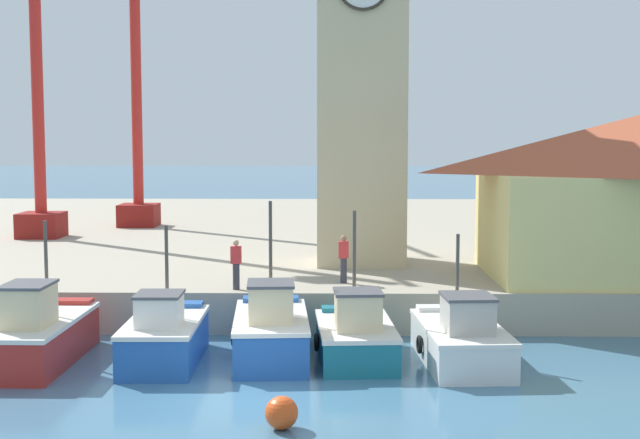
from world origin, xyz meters
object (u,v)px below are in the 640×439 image
Objects in this scene: port_crane_near at (38,73)px; dock_worker_along_quay at (236,264)px; fishing_boat_far_left at (40,335)px; mooring_buoy at (282,413)px; fishing_boat_left_inner at (271,331)px; port_crane_far at (138,104)px; clock_tower at (362,58)px; fishing_boat_mid_left at (356,336)px; dock_worker_near_tower at (344,258)px; fishing_boat_left_outer at (164,336)px; fishing_boat_center at (461,339)px.

port_crane_near reaches higher than dock_worker_along_quay.
fishing_boat_far_left reaches higher than mooring_buoy.
fishing_boat_left_inner is 6.71× the size of mooring_buoy.
port_crane_far is (-8.86, 23.34, 7.13)m from fishing_boat_left_inner.
clock_tower is 0.92× the size of port_crane_far.
fishing_boat_mid_left is 5.96× the size of mooring_buoy.
dock_worker_near_tower is at bearing 20.83° from dock_worker_along_quay.
fishing_boat_mid_left reaches higher than fishing_boat_left_outer.
fishing_boat_left_inner is at bearing 178.85° from fishing_boat_mid_left.
fishing_boat_mid_left reaches higher than dock_worker_near_tower.
fishing_boat_left_inner is (6.39, 0.60, -0.00)m from fishing_boat_far_left.
port_crane_near is at bearing 127.61° from dock_worker_along_quay.
fishing_boat_mid_left is 5.47m from dock_worker_along_quay.
clock_tower is 10.21m from dock_worker_along_quay.
port_crane_far is (-11.25, 23.39, 7.24)m from fishing_boat_mid_left.
fishing_boat_left_outer is 7.51m from dock_worker_near_tower.
mooring_buoy is at bearing -97.36° from dock_worker_near_tower.
mooring_buoy is at bearing -56.69° from fishing_boat_left_outer.
mooring_buoy is (-1.72, -5.93, -0.34)m from fishing_boat_mid_left.
port_crane_far is (-2.47, 23.95, 7.13)m from fishing_boat_far_left.
fishing_boat_left_outer is 25.58m from port_crane_far.
port_crane_near is at bearing 118.72° from mooring_buoy.
fishing_boat_far_left is at bearing -174.63° from fishing_boat_left_inner.
dock_worker_near_tower is at bearing 82.64° from mooring_buoy.
dock_worker_along_quay is at bearing -52.39° from port_crane_near.
fishing_boat_left_inner is 25.97m from port_crane_far.
port_crane_near reaches higher than clock_tower.
port_crane_far is at bearing 103.95° from fishing_boat_left_outer.
fishing_boat_far_left is 1.05× the size of fishing_boat_center.
fishing_boat_center is at bearing -75.93° from clock_tower.
clock_tower is at bearing -49.50° from port_crane_far.
fishing_boat_left_outer is 6.59m from mooring_buoy.
clock_tower is (-2.53, 10.10, 8.53)m from fishing_boat_center.
fishing_boat_left_inner is at bearing -112.96° from dock_worker_near_tower.
dock_worker_near_tower is (-0.31, 4.97, 1.50)m from fishing_boat_mid_left.
fishing_boat_left_outer is at bearing -76.05° from port_crane_far.
port_crane_near reaches higher than mooring_buoy.
dock_worker_along_quay is at bearing 111.07° from fishing_boat_left_inner.
clock_tower is at bearing 104.07° from fishing_boat_center.
dock_worker_near_tower is at bearing 121.35° from fishing_boat_center.
fishing_boat_center is 3.02× the size of dock_worker_near_tower.
port_crane_far is at bearing 120.85° from fishing_boat_center.
fishing_boat_mid_left is at bearing -1.15° from fishing_boat_left_inner.
dock_worker_along_quay is (-2.06, 9.58, 1.84)m from mooring_buoy.
fishing_boat_left_outer is 1.00× the size of fishing_boat_mid_left.
clock_tower reaches higher than dock_worker_near_tower.
clock_tower is at bearing 74.00° from fishing_boat_left_inner.
dock_worker_near_tower is (-0.70, -4.80, -7.03)m from clock_tower.
port_crane_far is 21.88m from dock_worker_along_quay.
fishing_boat_left_outer is at bearing -119.30° from clock_tower.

